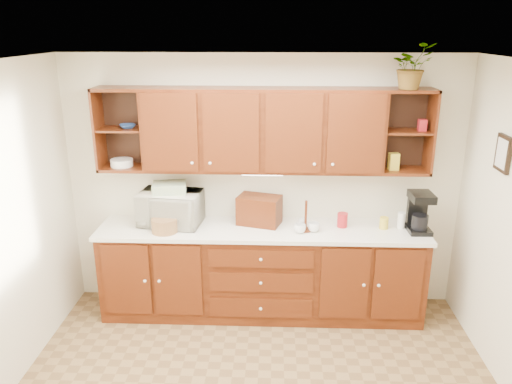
# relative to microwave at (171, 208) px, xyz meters

# --- Properties ---
(ceiling) EXTENTS (4.00, 4.00, 0.00)m
(ceiling) POSITION_rel_microwave_xyz_m (0.92, -1.51, 1.49)
(ceiling) COLOR white
(ceiling) RESTS_ON back_wall
(back_wall) EXTENTS (4.00, 0.00, 4.00)m
(back_wall) POSITION_rel_microwave_xyz_m (0.92, 0.24, 0.19)
(back_wall) COLOR beige
(back_wall) RESTS_ON floor
(base_cabinets) EXTENTS (3.20, 0.60, 0.90)m
(base_cabinets) POSITION_rel_microwave_xyz_m (0.92, -0.06, -0.66)
(base_cabinets) COLOR #361306
(base_cabinets) RESTS_ON floor
(countertop) EXTENTS (3.24, 0.64, 0.04)m
(countertop) POSITION_rel_microwave_xyz_m (0.92, -0.07, -0.19)
(countertop) COLOR white
(countertop) RESTS_ON base_cabinets
(upper_cabinets) EXTENTS (3.20, 0.33, 0.80)m
(upper_cabinets) POSITION_rel_microwave_xyz_m (0.93, 0.08, 0.79)
(upper_cabinets) COLOR #361306
(upper_cabinets) RESTS_ON back_wall
(undercabinet_light) EXTENTS (0.40, 0.05, 0.02)m
(undercabinet_light) POSITION_rel_microwave_xyz_m (0.92, 0.02, 0.36)
(undercabinet_light) COLOR white
(undercabinet_light) RESTS_ON upper_cabinets
(framed_picture) EXTENTS (0.03, 0.24, 0.30)m
(framed_picture) POSITION_rel_microwave_xyz_m (2.90, -0.61, 0.74)
(framed_picture) COLOR black
(framed_picture) RESTS_ON right_wall
(wicker_basket) EXTENTS (0.30, 0.30, 0.14)m
(wicker_basket) POSITION_rel_microwave_xyz_m (-0.02, -0.21, -0.10)
(wicker_basket) COLOR #96693E
(wicker_basket) RESTS_ON countertop
(microwave) EXTENTS (0.65, 0.48, 0.33)m
(microwave) POSITION_rel_microwave_xyz_m (0.00, 0.00, 0.00)
(microwave) COLOR beige
(microwave) RESTS_ON countertop
(towel_stack) EXTENTS (0.36, 0.29, 0.10)m
(towel_stack) POSITION_rel_microwave_xyz_m (0.00, 0.00, 0.22)
(towel_stack) COLOR #E2E76C
(towel_stack) RESTS_ON microwave
(wine_bottle) EXTENTS (0.08, 0.08, 0.30)m
(wine_bottle) POSITION_rel_microwave_xyz_m (0.14, 0.05, -0.01)
(wine_bottle) COLOR black
(wine_bottle) RESTS_ON countertop
(woven_tray) EXTENTS (0.33, 0.15, 0.32)m
(woven_tray) POSITION_rel_microwave_xyz_m (0.06, 0.18, -0.16)
(woven_tray) COLOR #96693E
(woven_tray) RESTS_ON countertop
(bread_box) EXTENTS (0.47, 0.37, 0.29)m
(bread_box) POSITION_rel_microwave_xyz_m (0.89, 0.04, -0.02)
(bread_box) COLOR #361306
(bread_box) RESTS_ON countertop
(mug_tree) EXTENTS (0.28, 0.28, 0.31)m
(mug_tree) POSITION_rel_microwave_xyz_m (1.34, -0.12, -0.12)
(mug_tree) COLOR #361306
(mug_tree) RESTS_ON countertop
(canister_red) EXTENTS (0.14, 0.14, 0.14)m
(canister_red) POSITION_rel_microwave_xyz_m (1.71, -0.01, -0.10)
(canister_red) COLOR #AC191F
(canister_red) RESTS_ON countertop
(canister_white) EXTENTS (0.08, 0.08, 0.16)m
(canister_white) POSITION_rel_microwave_xyz_m (2.29, -0.02, -0.09)
(canister_white) COLOR white
(canister_white) RESTS_ON countertop
(canister_yellow) EXTENTS (0.11, 0.11, 0.12)m
(canister_yellow) POSITION_rel_microwave_xyz_m (2.12, -0.04, -0.11)
(canister_yellow) COLOR gold
(canister_yellow) RESTS_ON countertop
(coffee_maker) EXTENTS (0.22, 0.28, 0.39)m
(coffee_maker) POSITION_rel_microwave_xyz_m (2.44, -0.08, 0.02)
(coffee_maker) COLOR black
(coffee_maker) RESTS_ON countertop
(bowl_stack) EXTENTS (0.20, 0.20, 0.04)m
(bowl_stack) POSITION_rel_microwave_xyz_m (-0.39, 0.06, 0.81)
(bowl_stack) COLOR navy
(bowl_stack) RESTS_ON upper_cabinets
(plate_stack) EXTENTS (0.27, 0.27, 0.07)m
(plate_stack) POSITION_rel_microwave_xyz_m (-0.47, 0.07, 0.45)
(plate_stack) COLOR white
(plate_stack) RESTS_ON upper_cabinets
(pantry_box_yellow) EXTENTS (0.10, 0.09, 0.16)m
(pantry_box_yellow) POSITION_rel_microwave_xyz_m (2.18, 0.04, 0.49)
(pantry_box_yellow) COLOR gold
(pantry_box_yellow) RESTS_ON upper_cabinets
(pantry_box_red) EXTENTS (0.08, 0.07, 0.11)m
(pantry_box_red) POSITION_rel_microwave_xyz_m (2.41, 0.05, 0.85)
(pantry_box_red) COLOR #AC191F
(pantry_box_red) RESTS_ON upper_cabinets
(potted_plant) EXTENTS (0.47, 0.44, 0.41)m
(potted_plant) POSITION_rel_microwave_xyz_m (2.25, 0.00, 1.39)
(potted_plant) COLOR #999999
(potted_plant) RESTS_ON upper_cabinets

